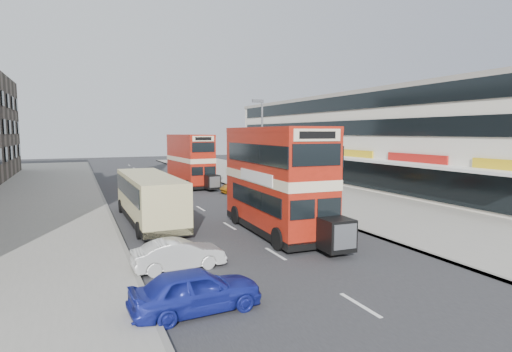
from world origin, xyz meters
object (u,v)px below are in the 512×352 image
car_left_near (196,290)px  pedestrian_near (304,188)px  car_right_a (260,196)px  pedestrian_far (237,169)px  bus_second (190,160)px  car_right_b (241,187)px  coach (149,196)px  car_left_front (179,254)px  cyclist (232,185)px  bus_main (276,180)px  street_lamp (261,139)px

car_left_near → pedestrian_near: 20.52m
car_right_a → pedestrian_far: pedestrian_far is taller
bus_second → car_right_b: bearing=112.0°
coach → car_right_b: bearing=43.0°
car_right_a → bus_second: bearing=-173.5°
car_left_front → car_right_a: car_right_a is taller
car_left_front → pedestrian_near: bearing=-49.1°
coach → pedestrian_near: bearing=10.9°
bus_second → cyclist: 6.32m
car_right_b → pedestrian_far: (3.78, 10.93, 0.57)m
bus_main → coach: bus_main is taller
car_right_a → car_right_b: 6.40m
bus_second → car_left_front: size_ratio=2.52×
street_lamp → car_left_near: (-11.36, -20.40, -4.11)m
street_lamp → car_right_b: size_ratio=2.12×
pedestrian_far → cyclist: pedestrian_far is taller
car_left_front → car_right_a: (8.91, 12.05, 0.08)m
car_right_b → cyclist: cyclist is taller
street_lamp → car_right_b: bearing=117.5°
bus_second → car_left_front: bearing=70.6°
car_right_a → bus_main: bearing=-21.0°
car_left_near → car_right_a: size_ratio=0.86×
bus_second → pedestrian_near: 14.05m
street_lamp → pedestrian_far: size_ratio=4.24×
car_left_front → cyclist: (9.33, 19.06, 0.06)m
street_lamp → bus_second: size_ratio=0.89×
bus_main → car_right_b: size_ratio=2.61×
street_lamp → pedestrian_near: 6.08m
car_left_front → bus_main: bearing=-60.4°
street_lamp → car_left_front: bearing=-123.8°
bus_second → car_left_near: bus_second is taller
bus_second → car_right_a: bus_second is taller
bus_main → bus_second: size_ratio=1.10×
coach → car_left_near: coach is taller
car_left_front → pedestrian_far: (13.64, 29.30, 0.51)m
bus_second → coach: size_ratio=0.91×
coach → car_right_a: 9.04m
coach → pedestrian_far: (13.27, 20.10, -0.46)m
car_left_front → pedestrian_far: 32.32m
car_right_b → street_lamp: bearing=24.1°
street_lamp → pedestrian_far: 13.77m
car_right_b → cyclist: bearing=-145.5°
car_right_b → pedestrian_far: bearing=157.5°
car_left_front → pedestrian_near: size_ratio=1.98×
car_right_a → pedestrian_far: (4.73, 17.25, 0.44)m
bus_main → car_left_near: 10.57m
cyclist → bus_main: bearing=-102.6°
bus_second → pedestrian_far: bearing=-148.6°
bus_second → cyclist: (2.44, -5.48, -1.97)m
car_left_near → cyclist: (9.75, 23.15, -0.02)m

